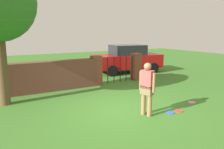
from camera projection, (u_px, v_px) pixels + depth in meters
ground_plane at (122, 110)px, 7.21m from camera, size 40.00×40.00×0.00m
brick_wall at (47, 76)px, 9.43m from camera, size 4.47×0.50×1.28m
person at (147, 87)px, 6.63m from camera, size 0.33×0.51×1.62m
fence_gate at (117, 68)px, 11.13m from camera, size 2.78×0.44×1.40m
car at (127, 59)px, 13.80m from camera, size 4.40×2.37×1.72m
frisbee_pink at (192, 102)px, 7.99m from camera, size 0.27×0.27×0.02m
frisbee_red at (179, 111)px, 7.13m from camera, size 0.27×0.27×0.02m
frisbee_blue at (170, 113)px, 6.98m from camera, size 0.27×0.27×0.02m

